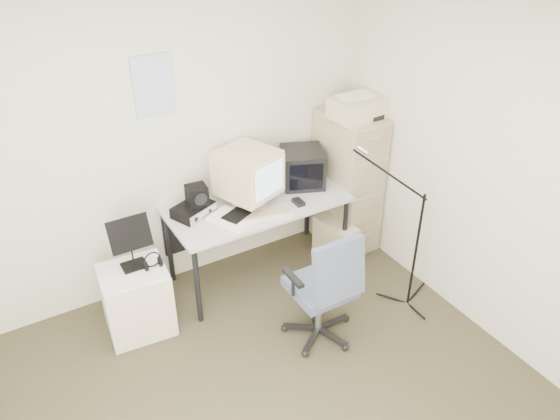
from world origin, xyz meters
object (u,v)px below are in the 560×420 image
filing_cabinet (347,181)px  desk (258,239)px  office_chair (320,285)px  side_cart (137,301)px

filing_cabinet → desk: bearing=-178.2°
office_chair → desk: bearing=92.4°
office_chair → side_cart: bearing=148.3°
filing_cabinet → office_chair: 1.32m
filing_cabinet → desk: 0.99m
filing_cabinet → side_cart: filing_cabinet is taller
filing_cabinet → desk: filing_cabinet is taller
desk → side_cart: (-1.14, -0.16, -0.07)m
side_cart → desk: bearing=13.0°
desk → side_cart: size_ratio=2.54×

